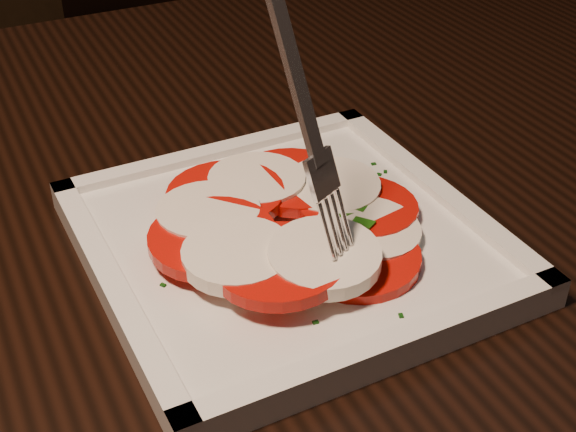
# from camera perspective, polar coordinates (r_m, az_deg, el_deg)

# --- Properties ---
(table) EXTENTS (1.28, 0.93, 0.75)m
(table) POSITION_cam_1_polar(r_m,az_deg,el_deg) (0.68, 1.64, -3.45)
(table) COLOR black
(table) RESTS_ON ground
(plate) EXTENTS (0.27, 0.27, 0.01)m
(plate) POSITION_cam_1_polar(r_m,az_deg,el_deg) (0.53, 0.00, -2.00)
(plate) COLOR white
(plate) RESTS_ON table
(caprese_salad) EXTENTS (0.20, 0.21, 0.03)m
(caprese_salad) POSITION_cam_1_polar(r_m,az_deg,el_deg) (0.52, 0.00, -0.36)
(caprese_salad) COLOR #CA0904
(caprese_salad) RESTS_ON plate
(fork) EXTENTS (0.05, 0.08, 0.20)m
(fork) POSITION_cam_1_polar(r_m,az_deg,el_deg) (0.44, -0.23, 9.55)
(fork) COLOR white
(fork) RESTS_ON caprese_salad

